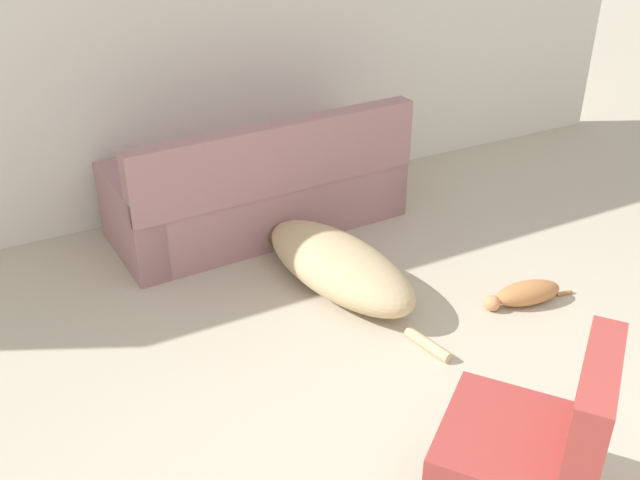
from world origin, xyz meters
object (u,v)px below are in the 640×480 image
object	(u,v)px
couch	(260,192)
cat	(525,294)
side_chair	(523,466)
dog	(335,264)

from	to	relation	value
couch	cat	size ratio (longest dim) A/B	3.40
couch	side_chair	size ratio (longest dim) A/B	2.38
couch	dog	bearing A→B (deg)	92.30
cat	side_chair	bearing A→B (deg)	55.82
cat	dog	bearing A→B (deg)	-28.24
couch	side_chair	distance (m)	2.75
couch	side_chair	xyz separation A→B (m)	(-0.13, -2.74, 0.02)
couch	cat	xyz separation A→B (m)	(0.97, -1.60, -0.21)
couch	dog	size ratio (longest dim) A/B	1.20
cat	side_chair	size ratio (longest dim) A/B	0.70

